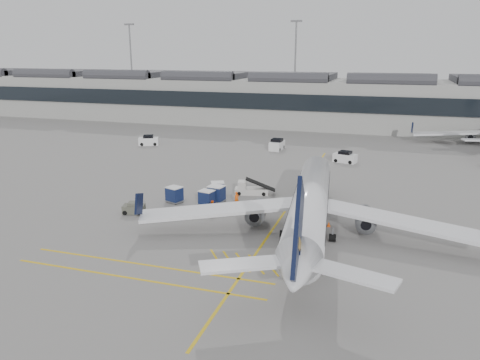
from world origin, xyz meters
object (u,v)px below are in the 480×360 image
(ramp_agent_a, at_px, (237,199))
(pushback_tug, at_px, (134,208))
(airliner_main, at_px, (310,205))
(belt_loader, at_px, (251,189))
(baggage_cart_a, at_px, (207,197))
(ramp_agent_b, at_px, (212,207))

(ramp_agent_a, relative_size, pushback_tug, 0.62)
(airliner_main, relative_size, pushback_tug, 14.02)
(belt_loader, height_order, baggage_cart_a, belt_loader)
(baggage_cart_a, height_order, ramp_agent_b, baggage_cart_a)
(belt_loader, relative_size, ramp_agent_b, 3.30)
(belt_loader, height_order, ramp_agent_a, belt_loader)
(belt_loader, bearing_deg, ramp_agent_a, -107.20)
(ramp_agent_a, bearing_deg, airliner_main, -82.40)
(belt_loader, bearing_deg, pushback_tug, -146.67)
(baggage_cart_a, xyz_separation_m, pushback_tug, (-6.67, -5.13, -0.39))
(ramp_agent_b, bearing_deg, airliner_main, 164.53)
(airliner_main, xyz_separation_m, belt_loader, (-9.25, 10.98, -2.28))
(ramp_agent_b, relative_size, pushback_tug, 0.61)
(ramp_agent_a, bearing_deg, ramp_agent_b, -162.50)
(airliner_main, bearing_deg, belt_loader, 123.89)
(airliner_main, height_order, ramp_agent_a, airliner_main)
(pushback_tug, bearing_deg, airliner_main, -14.80)
(ramp_agent_b, bearing_deg, belt_loader, -105.97)
(airliner_main, bearing_deg, ramp_agent_a, 141.02)
(airliner_main, xyz_separation_m, ramp_agent_b, (-11.14, 2.33, -2.09))
(belt_loader, bearing_deg, baggage_cart_a, -135.06)
(belt_loader, distance_m, baggage_cart_a, 6.96)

